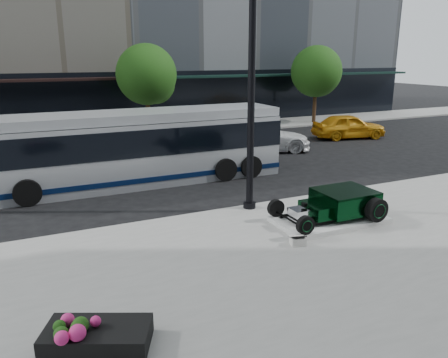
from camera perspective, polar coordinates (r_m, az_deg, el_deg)
name	(u,v)px	position (r m, az deg, el deg)	size (l,w,h in m)	color
ground	(215,193)	(16.71, -1.12, -1.83)	(120.00, 120.00, 0.00)	black
sidewalk_far	(131,134)	(29.72, -12.11, 5.78)	(70.00, 4.00, 0.12)	gray
street_trees	(148,77)	(28.70, -9.83, 13.01)	(29.80, 3.80, 5.70)	black
display_plinth	(329,220)	(13.89, 13.56, -5.18)	(3.40, 1.80, 0.15)	silver
hot_rod	(339,203)	(13.93, 14.78, -3.02)	(3.22, 2.00, 0.81)	black
info_plaque	(298,241)	(12.09, 9.64, -7.94)	(0.47, 0.40, 0.31)	silver
lamppost	(251,104)	(14.01, 3.56, 9.80)	(0.41, 0.41, 7.54)	black
flower_planter	(97,335)	(8.45, -16.21, -18.96)	(2.05, 1.60, 0.60)	black
transit_bus	(137,147)	(18.10, -11.35, 4.10)	(12.12, 2.88, 2.92)	#B6BBC1
white_sedan	(261,137)	(24.06, 4.92, 5.49)	(2.17, 5.33, 1.55)	white
yellow_taxi	(349,126)	(28.81, 15.97, 6.65)	(1.82, 4.54, 1.55)	orange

